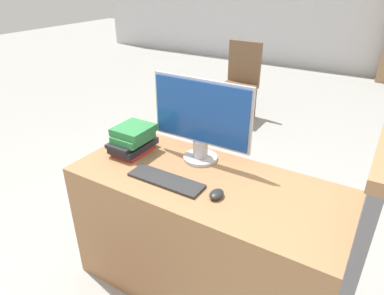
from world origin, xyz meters
TOP-DOWN VIEW (x-y plane):
  - desk at (0.00, 0.32)m, footprint 1.48×0.64m
  - carrel_divider at (0.77, 0.30)m, footprint 0.07×0.61m
  - monitor at (-0.14, 0.50)m, footprint 0.60×0.20m
  - keyboard at (-0.17, 0.20)m, footprint 0.42×0.13m
  - mouse at (0.12, 0.21)m, footprint 0.06×0.09m
  - book_stack at (-0.53, 0.36)m, footprint 0.20×0.29m
  - far_chair at (-0.99, 2.98)m, footprint 0.44×0.44m

SIDE VIEW (x-z plane):
  - desk at x=0.00m, z-range 0.00..0.78m
  - far_chair at x=-0.99m, z-range 0.04..1.02m
  - carrel_divider at x=0.77m, z-range 0.01..1.21m
  - keyboard at x=-0.17m, z-range 0.78..0.79m
  - mouse at x=0.12m, z-range 0.78..0.81m
  - book_stack at x=-0.53m, z-range 0.78..0.95m
  - monitor at x=-0.14m, z-range 0.79..1.27m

